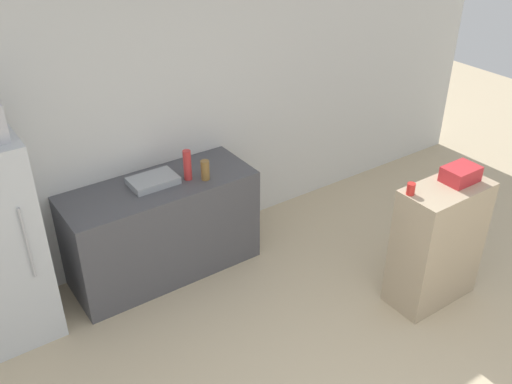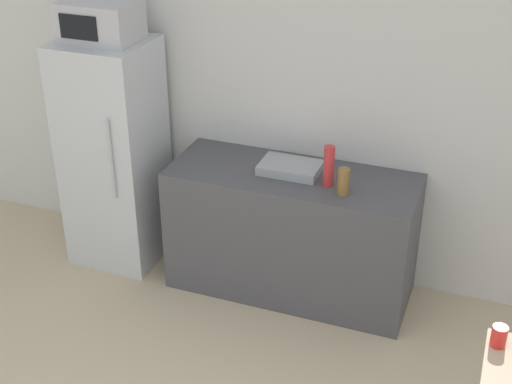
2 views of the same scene
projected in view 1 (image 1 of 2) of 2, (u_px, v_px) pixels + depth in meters
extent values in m
cube|color=silver|center=(145.00, 121.00, 4.79)|extent=(8.00, 0.06, 2.60)
cylinder|color=#B7B7BC|center=(27.00, 244.00, 3.90)|extent=(0.02, 0.02, 0.57)
cube|color=#4C4C51|center=(162.00, 228.00, 4.94)|extent=(1.63, 0.63, 0.88)
cube|color=#9EA3A8|center=(153.00, 181.00, 4.70)|extent=(0.39, 0.26, 0.06)
cylinder|color=red|center=(187.00, 165.00, 4.72)|extent=(0.07, 0.07, 0.26)
cylinder|color=olive|center=(205.00, 170.00, 4.75)|extent=(0.07, 0.07, 0.17)
cube|color=tan|center=(437.00, 244.00, 4.59)|extent=(0.74, 0.38, 1.06)
cube|color=red|center=(461.00, 174.00, 4.36)|extent=(0.28, 0.20, 0.12)
cylinder|color=red|center=(411.00, 189.00, 4.20)|extent=(0.06, 0.06, 0.09)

